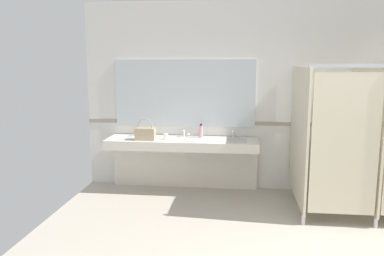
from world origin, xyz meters
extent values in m
cube|color=silver|center=(0.00, 3.15, 1.46)|extent=(7.71, 0.12, 2.92)
cube|color=#9E937F|center=(0.00, 3.08, 1.05)|extent=(7.71, 0.01, 0.06)
cube|color=silver|center=(-2.27, 2.77, 0.76)|extent=(2.32, 0.58, 0.14)
cube|color=silver|center=(-2.27, 3.03, 0.35)|extent=(2.32, 0.08, 0.69)
cube|color=beige|center=(-3.04, 2.74, 0.78)|extent=(0.42, 0.32, 0.11)
cylinder|color=silver|center=(-3.04, 2.98, 0.89)|extent=(0.04, 0.04, 0.11)
cylinder|color=silver|center=(-3.04, 2.92, 0.93)|extent=(0.03, 0.11, 0.03)
sphere|color=silver|center=(-2.97, 2.99, 0.86)|extent=(0.04, 0.04, 0.04)
cube|color=beige|center=(-2.27, 2.74, 0.78)|extent=(0.42, 0.32, 0.11)
cylinder|color=silver|center=(-2.27, 2.98, 0.89)|extent=(0.04, 0.04, 0.11)
cylinder|color=silver|center=(-2.27, 2.92, 0.93)|extent=(0.03, 0.11, 0.03)
sphere|color=silver|center=(-2.20, 2.99, 0.86)|extent=(0.04, 0.04, 0.04)
cube|color=beige|center=(-1.50, 2.74, 0.78)|extent=(0.42, 0.32, 0.11)
cylinder|color=silver|center=(-1.50, 2.98, 0.89)|extent=(0.04, 0.04, 0.11)
cylinder|color=silver|center=(-1.50, 2.92, 0.93)|extent=(0.03, 0.11, 0.03)
sphere|color=silver|center=(-1.43, 2.99, 0.86)|extent=(0.04, 0.04, 0.04)
cube|color=silver|center=(-2.27, 3.07, 1.51)|extent=(2.22, 0.02, 1.05)
cube|color=beige|center=(-0.60, 2.35, 1.03)|extent=(0.03, 1.43, 1.81)
cylinder|color=silver|center=(-0.60, 1.69, 0.06)|extent=(0.05, 0.05, 0.12)
cube|color=beige|center=(0.27, 2.35, 1.03)|extent=(0.03, 1.43, 1.81)
cylinder|color=silver|center=(0.27, 1.69, 0.06)|extent=(0.05, 0.05, 0.12)
cube|color=beige|center=(-0.17, 1.66, 1.03)|extent=(0.78, 0.03, 1.71)
cube|color=tan|center=(-2.81, 2.63, 0.93)|extent=(0.29, 0.14, 0.19)
torus|color=tan|center=(-2.81, 2.63, 1.06)|extent=(0.22, 0.02, 0.22)
cylinder|color=#D899B2|center=(-2.00, 2.95, 0.92)|extent=(0.07, 0.07, 0.18)
cylinder|color=black|center=(-2.00, 2.95, 1.03)|extent=(0.03, 0.03, 0.04)
cylinder|color=white|center=(-2.51, 2.71, 0.88)|extent=(0.07, 0.07, 0.09)
camera|label=1|loc=(-1.44, -3.07, 1.99)|focal=36.84mm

